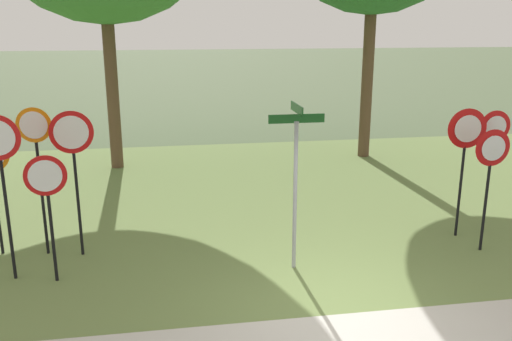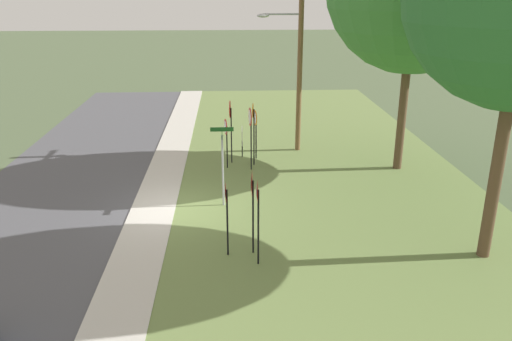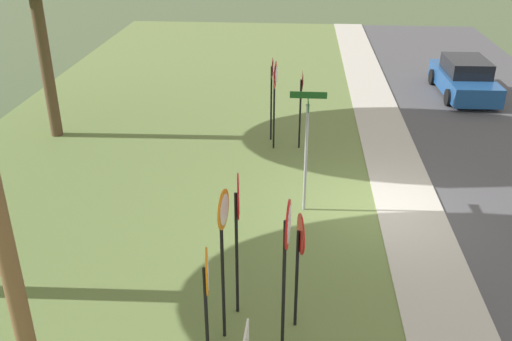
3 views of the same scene
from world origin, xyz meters
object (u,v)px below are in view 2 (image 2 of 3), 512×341
object	(u,v)px
stop_sign_far_left	(253,121)
street_name_post	(223,160)
stop_sign_near_left	(230,118)
yield_sign_near_right	(252,191)
stop_sign_near_right	(226,133)
yield_sign_far_left	(226,200)
notice_board	(242,137)
yield_sign_near_left	(257,203)
utility_pole	(297,50)
stop_sign_far_right	(255,124)
stop_sign_far_center	(250,125)

from	to	relation	value
stop_sign_far_left	street_name_post	world-z (taller)	street_name_post
stop_sign_near_left	yield_sign_near_right	bearing A→B (deg)	7.49
stop_sign_near_left	stop_sign_near_right	xyz separation A→B (m)	(0.72, -0.20, -0.49)
yield_sign_far_left	notice_board	xyz separation A→B (m)	(-9.76, 0.74, -0.93)
stop_sign_near_right	yield_sign_near_left	size ratio (longest dim) A/B	0.86
stop_sign_near_right	notice_board	distance (m)	2.19
yield_sign_near_right	yield_sign_far_left	distance (m)	0.79
street_name_post	notice_board	xyz separation A→B (m)	(-6.03, 0.86, -0.92)
stop_sign_near_left	notice_board	world-z (taller)	stop_sign_near_left
stop_sign_far_left	utility_pole	size ratio (longest dim) A/B	0.32
yield_sign_near_left	yield_sign_far_left	size ratio (longest dim) A/B	1.08
stop_sign_far_left	stop_sign_far_right	world-z (taller)	stop_sign_far_left
stop_sign_near_left	stop_sign_far_left	bearing A→B (deg)	74.68
stop_sign_near_right	stop_sign_far_right	bearing A→B (deg)	123.45
yield_sign_near_left	utility_pole	xyz separation A→B (m)	(-10.92, 2.46, 2.89)
stop_sign_near_left	stop_sign_far_right	distance (m)	1.31
stop_sign_far_center	stop_sign_far_right	bearing A→B (deg)	162.74
yield_sign_near_left	yield_sign_far_left	distance (m)	1.06
stop_sign_far_center	yield_sign_near_right	world-z (taller)	stop_sign_far_center
stop_sign_near_right	stop_sign_far_center	bearing A→B (deg)	65.64
utility_pole	stop_sign_near_right	bearing A→B (deg)	-53.23
stop_sign_far_left	utility_pole	distance (m)	4.11
stop_sign_far_left	stop_sign_near_left	bearing A→B (deg)	-102.43
stop_sign_far_left	yield_sign_near_right	size ratio (longest dim) A/B	1.06
street_name_post	notice_board	bearing A→B (deg)	171.92
stop_sign_near_right	yield_sign_near_left	distance (m)	8.47
yield_sign_near_right	yield_sign_far_left	bearing A→B (deg)	-78.59
stop_sign_far_right	utility_pole	size ratio (longest dim) A/B	0.26
stop_sign_far_right	yield_sign_near_right	distance (m)	9.00
stop_sign_far_center	notice_board	distance (m)	2.52
stop_sign_far_center	street_name_post	bearing A→B (deg)	-23.07
yield_sign_far_left	notice_board	size ratio (longest dim) A/B	1.90
notice_board	yield_sign_near_right	bearing A→B (deg)	1.64
stop_sign_far_center	notice_board	xyz separation A→B (m)	(-2.20, -0.30, -1.18)
yield_sign_near_right	street_name_post	xyz separation A→B (m)	(-3.64, -0.88, -0.23)
notice_board	stop_sign_far_center	bearing A→B (deg)	9.27
notice_board	stop_sign_far_right	bearing A→B (deg)	42.25
utility_pole	notice_board	size ratio (longest dim) A/B	7.10
utility_pole	notice_board	world-z (taller)	utility_pole
yield_sign_far_left	street_name_post	xyz separation A→B (m)	(-3.73, -0.12, -0.01)
stop_sign_far_left	utility_pole	bearing A→B (deg)	141.41
stop_sign_near_right	yield_sign_near_left	bearing A→B (deg)	-3.15
yield_sign_near_left	stop_sign_far_right	bearing A→B (deg)	179.29
stop_sign_far_center	stop_sign_near_left	bearing A→B (deg)	-146.26
stop_sign_near_left	yield_sign_near_left	world-z (taller)	stop_sign_near_left
stop_sign_near_right	stop_sign_far_left	world-z (taller)	stop_sign_far_left
stop_sign_near_left	yield_sign_near_left	bearing A→B (deg)	7.97
stop_sign_near_left	yield_sign_near_left	distance (m)	9.16
stop_sign_near_right	yield_sign_far_left	size ratio (longest dim) A/B	0.93
stop_sign_near_left	stop_sign_near_right	distance (m)	0.89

